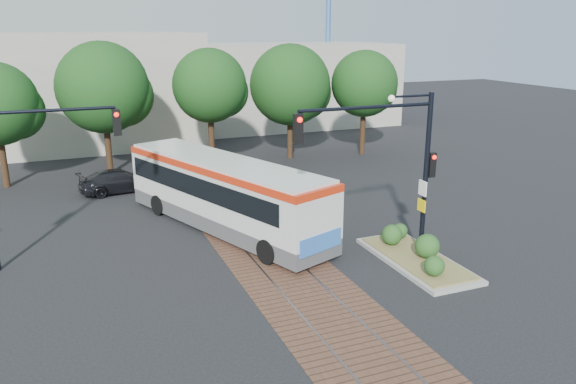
{
  "coord_description": "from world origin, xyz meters",
  "views": [
    {
      "loc": [
        -6.8,
        -17.03,
        8.35
      ],
      "look_at": [
        1.8,
        4.27,
        1.6
      ],
      "focal_mm": 35.0,
      "sensor_mm": 36.0,
      "label": 1
    }
  ],
  "objects_px": {
    "city_bus": "(223,191)",
    "traffic_island": "(416,253)",
    "parked_car": "(120,181)",
    "signal_pole_left": "(19,162)",
    "signal_pole_main": "(398,153)"
  },
  "relations": [
    {
      "from": "city_bus",
      "to": "traffic_island",
      "type": "height_order",
      "value": "city_bus"
    },
    {
      "from": "city_bus",
      "to": "parked_car",
      "type": "height_order",
      "value": "city_bus"
    },
    {
      "from": "signal_pole_left",
      "to": "parked_car",
      "type": "xyz_separation_m",
      "value": [
        4.0,
        8.71,
        -3.26
      ]
    },
    {
      "from": "traffic_island",
      "to": "city_bus",
      "type": "bearing_deg",
      "value": 132.76
    },
    {
      "from": "traffic_island",
      "to": "signal_pole_left",
      "type": "relative_size",
      "value": 0.87
    },
    {
      "from": "parked_car",
      "to": "signal_pole_left",
      "type": "bearing_deg",
      "value": 145.95
    },
    {
      "from": "city_bus",
      "to": "traffic_island",
      "type": "relative_size",
      "value": 2.21
    },
    {
      "from": "signal_pole_main",
      "to": "parked_car",
      "type": "height_order",
      "value": "signal_pole_main"
    },
    {
      "from": "city_bus",
      "to": "signal_pole_left",
      "type": "bearing_deg",
      "value": 167.91
    },
    {
      "from": "signal_pole_left",
      "to": "city_bus",
      "type": "bearing_deg",
      "value": 8.82
    },
    {
      "from": "city_bus",
      "to": "traffic_island",
      "type": "bearing_deg",
      "value": -68.15
    },
    {
      "from": "city_bus",
      "to": "signal_pole_left",
      "type": "height_order",
      "value": "signal_pole_left"
    },
    {
      "from": "signal_pole_main",
      "to": "traffic_island",
      "type": "bearing_deg",
      "value": -5.36
    },
    {
      "from": "signal_pole_main",
      "to": "parked_car",
      "type": "distance_m",
      "value": 16.22
    },
    {
      "from": "traffic_island",
      "to": "signal_pole_main",
      "type": "xyz_separation_m",
      "value": [
        -0.96,
        0.09,
        3.83
      ]
    }
  ]
}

